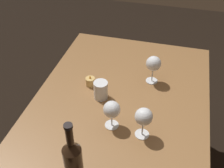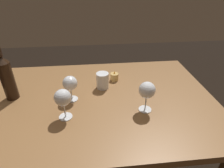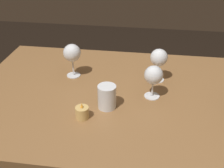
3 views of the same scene
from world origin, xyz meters
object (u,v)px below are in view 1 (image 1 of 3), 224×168
(wine_glass_left, at_px, (112,110))
(wine_glass_right, at_px, (144,117))
(votive_candle, at_px, (90,82))
(wine_glass_centre, at_px, (153,64))
(water_tumbler, at_px, (101,91))
(wine_bottle, at_px, (74,164))

(wine_glass_left, distance_m, wine_glass_right, 0.15)
(wine_glass_right, relative_size, votive_candle, 2.35)
(wine_glass_centre, distance_m, votive_candle, 0.36)
(water_tumbler, distance_m, votive_candle, 0.12)
(wine_glass_right, bearing_deg, votive_candle, 50.39)
(wine_glass_right, xyz_separation_m, wine_bottle, (-0.31, 0.20, 0.02))
(wine_bottle, height_order, water_tumbler, wine_bottle)
(water_tumbler, relative_size, votive_candle, 1.47)
(wine_glass_right, bearing_deg, wine_glass_left, 82.10)
(votive_candle, bearing_deg, water_tumbler, -133.95)
(wine_glass_left, height_order, water_tumbler, wine_glass_left)
(wine_glass_left, distance_m, wine_bottle, 0.34)
(wine_glass_centre, height_order, votive_candle, wine_glass_centre)
(votive_candle, bearing_deg, wine_glass_centre, -69.44)
(votive_candle, bearing_deg, wine_bottle, -166.99)
(wine_glass_left, height_order, wine_glass_right, wine_glass_right)
(wine_glass_centre, bearing_deg, water_tumbler, 130.46)
(wine_glass_left, xyz_separation_m, wine_glass_right, (-0.02, -0.15, 0.01))
(wine_glass_centre, relative_size, wine_bottle, 0.48)
(wine_glass_centre, xyz_separation_m, votive_candle, (-0.12, 0.32, -0.09))
(wine_bottle, bearing_deg, votive_candle, 13.01)
(water_tumbler, bearing_deg, wine_glass_centre, -49.54)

